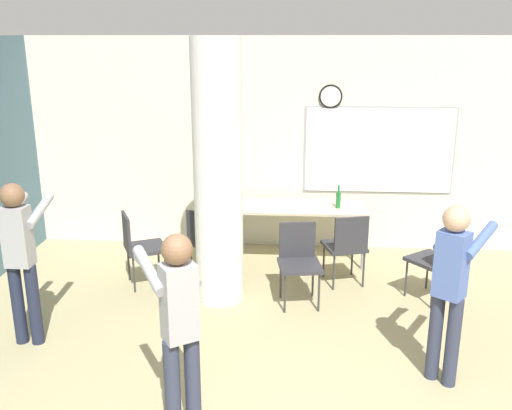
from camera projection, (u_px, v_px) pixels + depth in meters
wall_back at (290, 145)px, 7.58m from camera, size 8.00×0.15×2.80m
support_pillar at (218, 175)px, 5.95m from camera, size 0.52×0.52×2.80m
folding_table at (298, 210)px, 7.22m from camera, size 1.74×0.65×0.73m
bottle_on_table at (338, 199)px, 7.10m from camera, size 0.06×0.06×0.29m
chair_table_front at (299, 258)px, 6.11m from camera, size 0.50×0.50×0.87m
chair_table_left at (208, 239)px, 6.69m from camera, size 0.59×0.59×0.87m
chair_near_pillar at (139, 244)px, 6.53m from camera, size 0.59×0.59×0.87m
chair_table_right at (347, 244)px, 6.53m from camera, size 0.54×0.54×0.87m
chair_mid_room at (438, 257)px, 6.14m from camera, size 0.62×0.62×0.87m
person_playing_side at (451, 281)px, 4.58m from camera, size 0.57×0.63×1.55m
person_watching_back at (21, 251)px, 5.19m from camera, size 0.34×0.58×1.56m
person_playing_front at (179, 320)px, 3.94m from camera, size 0.55×0.62×1.55m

